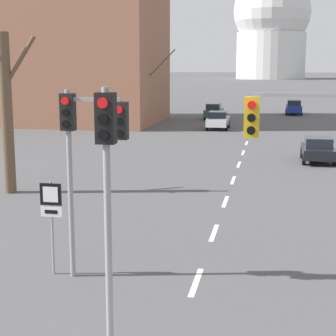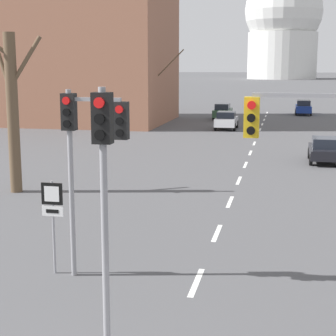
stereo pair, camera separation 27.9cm
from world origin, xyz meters
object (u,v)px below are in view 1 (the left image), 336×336
object	(u,v)px
sedan_near_left	(218,120)
sedan_near_right	(318,149)
sedan_mid_centre	(294,107)
traffic_signal_near_right	(319,138)
sedan_far_left	(214,111)
route_sign_post	(51,211)
traffic_signal_centre_tall	(107,172)
traffic_signal_near_left	(87,137)

from	to	relation	value
sedan_near_left	sedan_near_right	xyz separation A→B (m)	(7.46, -15.85, -0.05)
sedan_near_right	sedan_mid_centre	size ratio (longest dim) A/B	0.90
traffic_signal_near_right	sedan_far_left	size ratio (longest dim) A/B	1.17
route_sign_post	sedan_mid_centre	distance (m)	52.75
traffic_signal_near_right	sedan_mid_centre	distance (m)	52.57
sedan_mid_centre	traffic_signal_centre_tall	bearing A→B (deg)	-95.44
traffic_signal_centre_tall	sedan_near_right	xyz separation A→B (m)	(5.71, 23.66, -2.90)
traffic_signal_near_left	sedan_near_right	bearing A→B (deg)	69.70
traffic_signal_centre_tall	sedan_far_left	size ratio (longest dim) A/B	1.18
traffic_signal_near_left	traffic_signal_near_right	xyz separation A→B (m)	(5.79, -0.31, 0.17)
sedan_near_left	route_sign_post	bearing A→B (deg)	-91.57
sedan_near_right	sedan_far_left	world-z (taller)	sedan_far_left
sedan_far_left	sedan_mid_centre	bearing A→B (deg)	40.49
sedan_far_left	sedan_near_right	bearing A→B (deg)	-70.60
traffic_signal_centre_tall	sedan_near_left	xyz separation A→B (m)	(-1.74, 39.52, -2.85)
route_sign_post	sedan_near_right	bearing A→B (deg)	67.04
traffic_signal_centre_tall	sedan_far_left	distance (m)	48.86
traffic_signal_near_left	traffic_signal_near_right	distance (m)	5.80
traffic_signal_near_right	sedan_near_right	distance (m)	20.57
traffic_signal_near_left	route_sign_post	xyz separation A→B (m)	(-1.06, 0.03, -2.04)
traffic_signal_near_left	route_sign_post	world-z (taller)	traffic_signal_near_left
route_sign_post	sedan_mid_centre	bearing A→B (deg)	81.22
route_sign_post	sedan_near_right	world-z (taller)	route_sign_post
traffic_signal_centre_tall	sedan_mid_centre	xyz separation A→B (m)	(5.32, 55.87, -2.83)
traffic_signal_centre_tall	route_sign_post	xyz separation A→B (m)	(-2.72, 3.75, -1.89)
traffic_signal_near_right	traffic_signal_centre_tall	size ratio (longest dim) A/B	0.99
sedan_near_left	sedan_far_left	xyz separation A→B (m)	(-1.35, 9.17, 0.02)
traffic_signal_near_right	route_sign_post	size ratio (longest dim) A/B	2.01
traffic_signal_near_left	sedan_near_left	bearing A→B (deg)	90.13
sedan_near_right	route_sign_post	bearing A→B (deg)	-112.96
route_sign_post	sedan_near_left	size ratio (longest dim) A/B	0.67
traffic_signal_near_right	route_sign_post	world-z (taller)	traffic_signal_near_right
traffic_signal_near_right	sedan_near_right	bearing A→B (deg)	85.53
traffic_signal_near_right	sedan_far_left	world-z (taller)	traffic_signal_near_right
sedan_mid_centre	sedan_far_left	world-z (taller)	same
sedan_mid_centre	traffic_signal_near_left	bearing A→B (deg)	-97.63
traffic_signal_near_right	sedan_mid_centre	xyz separation A→B (m)	(1.20, 52.46, -3.15)
traffic_signal_near_right	sedan_near_left	xyz separation A→B (m)	(-5.87, 36.10, -3.17)
sedan_near_right	sedan_far_left	distance (m)	26.53
sedan_near_left	sedan_far_left	world-z (taller)	sedan_far_left
traffic_signal_near_left	traffic_signal_centre_tall	world-z (taller)	traffic_signal_centre_tall
sedan_near_right	traffic_signal_centre_tall	bearing A→B (deg)	-103.57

